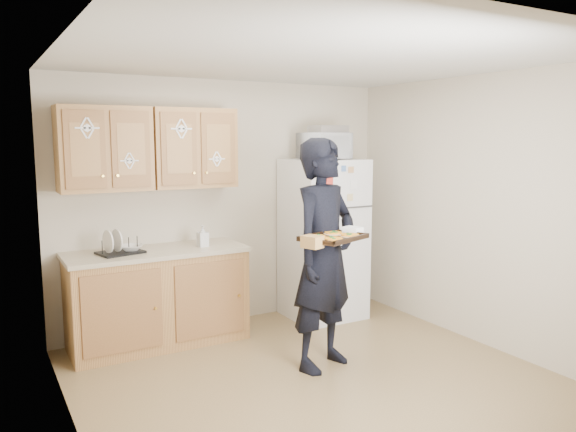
% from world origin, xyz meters
% --- Properties ---
extents(floor, '(3.60, 3.60, 0.00)m').
position_xyz_m(floor, '(0.00, 0.00, 0.00)').
color(floor, brown).
rests_on(floor, ground).
extents(ceiling, '(3.60, 3.60, 0.00)m').
position_xyz_m(ceiling, '(0.00, 0.00, 2.50)').
color(ceiling, beige).
rests_on(ceiling, wall_back).
extents(wall_back, '(3.60, 0.04, 2.50)m').
position_xyz_m(wall_back, '(0.00, 1.80, 1.25)').
color(wall_back, '#BDB099').
rests_on(wall_back, floor).
extents(wall_front, '(3.60, 0.04, 2.50)m').
position_xyz_m(wall_front, '(0.00, -1.80, 1.25)').
color(wall_front, '#BDB099').
rests_on(wall_front, floor).
extents(wall_left, '(0.04, 3.60, 2.50)m').
position_xyz_m(wall_left, '(-1.80, 0.00, 1.25)').
color(wall_left, '#BDB099').
rests_on(wall_left, floor).
extents(wall_right, '(0.04, 3.60, 2.50)m').
position_xyz_m(wall_right, '(1.80, 0.00, 1.25)').
color(wall_right, '#BDB099').
rests_on(wall_right, floor).
extents(refrigerator, '(0.75, 0.70, 1.70)m').
position_xyz_m(refrigerator, '(0.95, 1.43, 0.85)').
color(refrigerator, silver).
rests_on(refrigerator, floor).
extents(base_cabinet, '(1.60, 0.60, 0.86)m').
position_xyz_m(base_cabinet, '(-0.85, 1.48, 0.43)').
color(base_cabinet, brown).
rests_on(base_cabinet, floor).
extents(countertop, '(1.64, 0.64, 0.04)m').
position_xyz_m(countertop, '(-0.85, 1.48, 0.88)').
color(countertop, '#BAAF8F').
rests_on(countertop, base_cabinet).
extents(upper_cab_left, '(0.80, 0.33, 0.75)m').
position_xyz_m(upper_cab_left, '(-1.25, 1.61, 1.83)').
color(upper_cab_left, brown).
rests_on(upper_cab_left, wall_back).
extents(upper_cab_right, '(0.80, 0.33, 0.75)m').
position_xyz_m(upper_cab_right, '(-0.43, 1.61, 1.83)').
color(upper_cab_right, brown).
rests_on(upper_cab_right, wall_back).
extents(cereal_box, '(0.20, 0.07, 0.32)m').
position_xyz_m(cereal_box, '(1.47, 1.67, 0.16)').
color(cereal_box, '#DDC24E').
rests_on(cereal_box, floor).
extents(person, '(0.82, 0.68, 1.92)m').
position_xyz_m(person, '(0.21, 0.29, 0.96)').
color(person, black).
rests_on(person, floor).
extents(baking_tray, '(0.57, 0.49, 0.04)m').
position_xyz_m(baking_tray, '(0.11, 0.01, 1.15)').
color(baking_tray, black).
rests_on(baking_tray, person).
extents(pizza_front_left, '(0.16, 0.16, 0.02)m').
position_xyz_m(pizza_front_left, '(0.03, -0.11, 1.17)').
color(pizza_front_left, orange).
rests_on(pizza_front_left, baking_tray).
extents(pizza_front_right, '(0.16, 0.16, 0.02)m').
position_xyz_m(pizza_front_right, '(0.24, -0.03, 1.17)').
color(pizza_front_right, orange).
rests_on(pizza_front_right, baking_tray).
extents(pizza_back_left, '(0.16, 0.16, 0.02)m').
position_xyz_m(pizza_back_left, '(-0.02, 0.04, 1.17)').
color(pizza_back_left, orange).
rests_on(pizza_back_left, baking_tray).
extents(pizza_back_right, '(0.16, 0.16, 0.02)m').
position_xyz_m(pizza_back_right, '(0.19, 0.12, 1.17)').
color(pizza_back_right, orange).
rests_on(pizza_back_right, baking_tray).
extents(microwave, '(0.54, 0.40, 0.28)m').
position_xyz_m(microwave, '(0.92, 1.38, 1.84)').
color(microwave, silver).
rests_on(microwave, refrigerator).
extents(foil_pan, '(0.37, 0.27, 0.08)m').
position_xyz_m(foil_pan, '(0.99, 1.41, 2.01)').
color(foil_pan, '#ACADB3').
rests_on(foil_pan, microwave).
extents(dish_rack, '(0.42, 0.35, 0.15)m').
position_xyz_m(dish_rack, '(-1.18, 1.48, 0.97)').
color(dish_rack, black).
rests_on(dish_rack, countertop).
extents(bowl, '(0.25, 0.25, 0.05)m').
position_xyz_m(bowl, '(-1.08, 1.48, 0.94)').
color(bowl, silver).
rests_on(bowl, dish_rack).
extents(soap_bottle, '(0.10, 0.10, 0.20)m').
position_xyz_m(soap_bottle, '(-0.42, 1.42, 1.00)').
color(soap_bottle, silver).
rests_on(soap_bottle, countertop).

